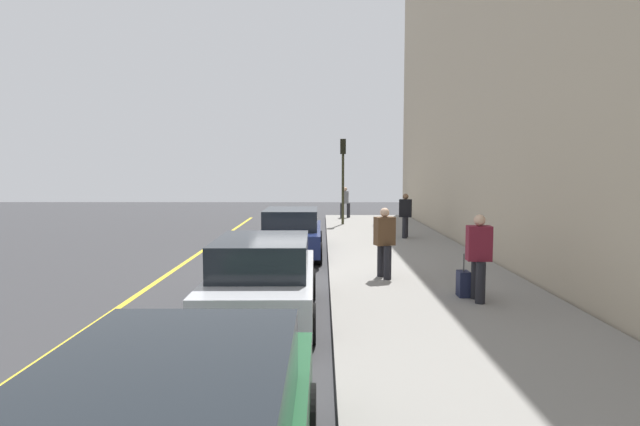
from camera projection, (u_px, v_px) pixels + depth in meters
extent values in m
plane|color=#333335|center=(295.00, 261.00, 15.64)|extent=(56.00, 56.00, 0.00)
cube|color=gray|center=(405.00, 258.00, 15.61)|extent=(28.00, 4.60, 0.15)
cube|color=tan|center=(504.00, 3.00, 14.98)|extent=(32.00, 0.80, 15.00)
cube|color=gold|center=(188.00, 261.00, 15.65)|extent=(28.00, 0.14, 0.01)
cylinder|color=black|center=(133.00, 417.00, 5.10)|extent=(0.64, 0.22, 0.64)
cylinder|color=black|center=(305.00, 417.00, 5.09)|extent=(0.64, 0.22, 0.64)
cube|color=black|center=(171.00, 396.00, 3.50)|extent=(2.20, 1.60, 0.60)
cylinder|color=black|center=(230.00, 284.00, 10.97)|extent=(0.64, 0.23, 0.64)
cylinder|color=black|center=(310.00, 284.00, 10.99)|extent=(0.64, 0.23, 0.64)
cylinder|color=black|center=(201.00, 324.00, 8.16)|extent=(0.64, 0.23, 0.64)
cylinder|color=black|center=(309.00, 324.00, 8.18)|extent=(0.64, 0.23, 0.64)
cube|color=#B7BABF|center=(264.00, 286.00, 9.55)|extent=(4.58, 1.87, 0.64)
cube|color=black|center=(262.00, 255.00, 9.28)|extent=(2.39, 1.64, 0.60)
cylinder|color=black|center=(270.00, 240.00, 17.86)|extent=(0.64, 0.22, 0.64)
cylinder|color=black|center=(319.00, 240.00, 17.86)|extent=(0.64, 0.22, 0.64)
cylinder|color=black|center=(260.00, 253.00, 15.01)|extent=(0.64, 0.22, 0.64)
cylinder|color=black|center=(318.00, 253.00, 15.01)|extent=(0.64, 0.22, 0.64)
cube|color=navy|center=(292.00, 238.00, 16.41)|extent=(4.62, 1.82, 0.64)
cube|color=black|center=(291.00, 219.00, 16.13)|extent=(2.41, 1.61, 0.60)
cylinder|color=black|center=(480.00, 283.00, 10.04)|extent=(0.19, 0.19, 0.80)
cylinder|color=black|center=(476.00, 279.00, 10.42)|extent=(0.19, 0.19, 0.80)
cube|color=maroon|center=(479.00, 243.00, 10.17)|extent=(0.31, 0.47, 0.68)
sphere|color=#D8AD8C|center=(480.00, 220.00, 10.13)|extent=(0.22, 0.22, 0.22)
cylinder|color=black|center=(405.00, 228.00, 19.59)|extent=(0.18, 0.18, 0.78)
cylinder|color=black|center=(406.00, 227.00, 19.94)|extent=(0.18, 0.18, 0.78)
cube|color=black|center=(405.00, 208.00, 19.71)|extent=(0.39, 0.51, 0.67)
sphere|color=brown|center=(406.00, 196.00, 19.67)|extent=(0.22, 0.22, 0.22)
cylinder|color=black|center=(387.00, 263.00, 12.25)|extent=(0.18, 0.18, 0.79)
cylinder|color=black|center=(381.00, 260.00, 12.60)|extent=(0.18, 0.18, 0.79)
cube|color=brown|center=(385.00, 231.00, 12.36)|extent=(0.41, 0.52, 0.67)
sphere|color=#D8AD8C|center=(385.00, 212.00, 12.33)|extent=(0.22, 0.22, 0.22)
cylinder|color=black|center=(342.00, 210.00, 27.96)|extent=(0.18, 0.18, 0.77)
cylinder|color=black|center=(348.00, 210.00, 28.01)|extent=(0.18, 0.18, 0.77)
cube|color=slate|center=(345.00, 197.00, 27.93)|extent=(0.48, 0.35, 0.65)
sphere|color=#D8AD8C|center=(345.00, 189.00, 27.89)|extent=(0.21, 0.21, 0.21)
cylinder|color=#2D2D19|center=(343.00, 189.00, 24.48)|extent=(0.12, 0.12, 3.29)
cube|color=black|center=(343.00, 147.00, 24.32)|extent=(0.26, 0.26, 0.70)
sphere|color=red|center=(343.00, 142.00, 24.45)|extent=(0.14, 0.14, 0.14)
sphere|color=orange|center=(343.00, 147.00, 24.47)|extent=(0.14, 0.14, 0.14)
sphere|color=green|center=(343.00, 152.00, 24.49)|extent=(0.14, 0.14, 0.14)
cube|color=#191E38|center=(463.00, 284.00, 10.61)|extent=(0.34, 0.22, 0.52)
cylinder|color=#4C4C4C|center=(464.00, 262.00, 10.58)|extent=(0.03, 0.03, 0.36)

